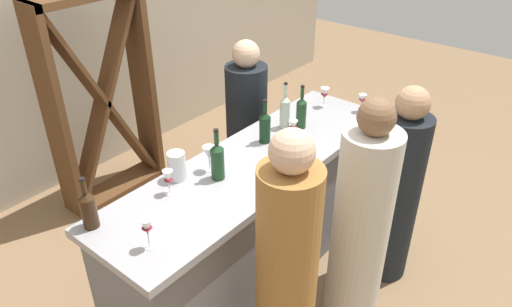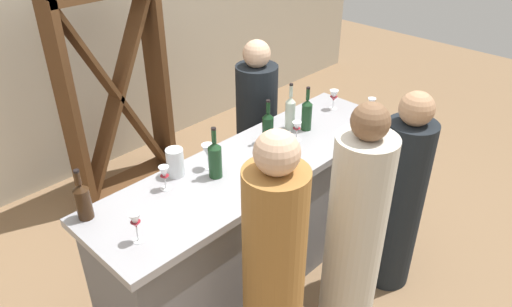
# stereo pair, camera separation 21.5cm
# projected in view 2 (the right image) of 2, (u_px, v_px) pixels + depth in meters

# --- Properties ---
(ground_plane) EXTENTS (12.00, 12.00, 0.00)m
(ground_plane) POSITION_uv_depth(u_px,v_px,m) (256.00, 272.00, 3.55)
(ground_plane) COLOR #846647
(back_wall) EXTENTS (8.00, 0.10, 2.80)m
(back_wall) POSITION_uv_depth(u_px,v_px,m) (73.00, 24.00, 4.15)
(back_wall) COLOR #B2A893
(back_wall) RESTS_ON ground
(bar_counter) EXTENTS (2.30, 0.67, 0.97)m
(bar_counter) POSITION_uv_depth(u_px,v_px,m) (256.00, 220.00, 3.30)
(bar_counter) COLOR slate
(bar_counter) RESTS_ON ground
(wine_rack) EXTENTS (0.92, 0.28, 1.79)m
(wine_rack) POSITION_uv_depth(u_px,v_px,m) (116.00, 97.00, 4.08)
(wine_rack) COLOR brown
(wine_rack) RESTS_ON ground
(wine_bottle_leftmost_amber_brown) EXTENTS (0.08, 0.08, 0.30)m
(wine_bottle_leftmost_amber_brown) POSITION_uv_depth(u_px,v_px,m) (83.00, 200.00, 2.50)
(wine_bottle_leftmost_amber_brown) COLOR #331E0F
(wine_bottle_leftmost_amber_brown) RESTS_ON bar_counter
(wine_bottle_second_left_olive_green) EXTENTS (0.08, 0.08, 0.33)m
(wine_bottle_second_left_olive_green) POSITION_uv_depth(u_px,v_px,m) (215.00, 158.00, 2.84)
(wine_bottle_second_left_olive_green) COLOR #193D1E
(wine_bottle_second_left_olive_green) RESTS_ON bar_counter
(wine_bottle_center_dark_green) EXTENTS (0.08, 0.08, 0.31)m
(wine_bottle_center_dark_green) POSITION_uv_depth(u_px,v_px,m) (268.00, 127.00, 3.19)
(wine_bottle_center_dark_green) COLOR black
(wine_bottle_center_dark_green) RESTS_ON bar_counter
(wine_bottle_second_right_clear_pale) EXTENTS (0.07, 0.07, 0.34)m
(wine_bottle_second_right_clear_pale) POSITION_uv_depth(u_px,v_px,m) (290.00, 112.00, 3.36)
(wine_bottle_second_right_clear_pale) COLOR #B7C6B2
(wine_bottle_second_right_clear_pale) RESTS_ON bar_counter
(wine_bottle_rightmost_olive_green) EXTENTS (0.07, 0.07, 0.32)m
(wine_bottle_rightmost_olive_green) POSITION_uv_depth(u_px,v_px,m) (307.00, 114.00, 3.35)
(wine_bottle_rightmost_olive_green) COLOR #193D1E
(wine_bottle_rightmost_olive_green) RESTS_ON bar_counter
(wine_glass_near_left) EXTENTS (0.06, 0.06, 0.14)m
(wine_glass_near_left) POSITION_uv_depth(u_px,v_px,m) (372.00, 104.00, 3.55)
(wine_glass_near_left) COLOR white
(wine_glass_near_left) RESTS_ON bar_counter
(wine_glass_near_center) EXTENTS (0.06, 0.06, 0.17)m
(wine_glass_near_center) POSITION_uv_depth(u_px,v_px,m) (135.00, 222.00, 2.34)
(wine_glass_near_center) COLOR white
(wine_glass_near_center) RESTS_ON bar_counter
(wine_glass_near_right) EXTENTS (0.07, 0.07, 0.14)m
(wine_glass_near_right) POSITION_uv_depth(u_px,v_px,m) (297.00, 128.00, 3.23)
(wine_glass_near_right) COLOR white
(wine_glass_near_right) RESTS_ON bar_counter
(wine_glass_far_left) EXTENTS (0.07, 0.07, 0.15)m
(wine_glass_far_left) POSITION_uv_depth(u_px,v_px,m) (334.00, 97.00, 3.65)
(wine_glass_far_left) COLOR white
(wine_glass_far_left) RESTS_ON bar_counter
(wine_glass_far_center) EXTENTS (0.08, 0.08, 0.16)m
(wine_glass_far_center) POSITION_uv_depth(u_px,v_px,m) (208.00, 151.00, 2.92)
(wine_glass_far_center) COLOR white
(wine_glass_far_center) RESTS_ON bar_counter
(wine_glass_far_right) EXTENTS (0.07, 0.07, 0.15)m
(wine_glass_far_right) POSITION_uv_depth(u_px,v_px,m) (164.00, 174.00, 2.74)
(wine_glass_far_right) COLOR white
(wine_glass_far_right) RESTS_ON bar_counter
(water_pitcher) EXTENTS (0.11, 0.11, 0.18)m
(water_pitcher) POSITION_uv_depth(u_px,v_px,m) (175.00, 162.00, 2.87)
(water_pitcher) COLOR silver
(water_pitcher) RESTS_ON bar_counter
(person_left_guest) EXTENTS (0.37, 0.37, 1.46)m
(person_left_guest) POSITION_uv_depth(u_px,v_px,m) (399.00, 200.00, 3.17)
(person_left_guest) COLOR black
(person_left_guest) RESTS_ON ground
(person_center_guest) EXTENTS (0.38, 0.38, 1.62)m
(person_center_guest) POSITION_uv_depth(u_px,v_px,m) (274.00, 278.00, 2.47)
(person_center_guest) COLOR #9E6B33
(person_center_guest) RESTS_ON ground
(person_right_guest) EXTENTS (0.39, 0.39, 1.61)m
(person_right_guest) POSITION_uv_depth(u_px,v_px,m) (354.00, 241.00, 2.73)
(person_right_guest) COLOR beige
(person_right_guest) RESTS_ON ground
(person_server_behind) EXTENTS (0.39, 0.39, 1.43)m
(person_server_behind) POSITION_uv_depth(u_px,v_px,m) (257.00, 128.00, 4.09)
(person_server_behind) COLOR black
(person_server_behind) RESTS_ON ground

